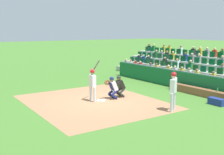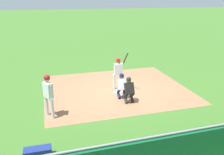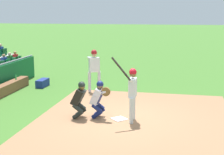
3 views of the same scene
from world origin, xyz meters
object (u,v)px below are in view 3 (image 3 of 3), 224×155
Objects in this scene: batter_at_plate at (132,89)px; water_bottle_on_bench at (16,77)px; home_plate_umpire at (80,98)px; equipment_duffel_bag at (43,83)px; dugout_bench at (2,91)px; catcher_crouching at (99,97)px; on_deck_batter at (94,66)px; home_plate_marker at (119,119)px.

batter_at_plate is 6.89m from water_bottle_on_bench.
home_plate_umpire is 5.86× the size of water_bottle_on_bench.
home_plate_umpire is 1.49× the size of equipment_duffel_bag.
home_plate_umpire reaches higher than dugout_bench.
equipment_duffel_bag is (-4.20, -3.09, -0.52)m from home_plate_umpire.
catcher_crouching is 5.80m from water_bottle_on_bench.
batter_at_plate is 1.82m from home_plate_umpire.
on_deck_batter reaches higher than dugout_bench.
home_plate_marker is 5.84m from dugout_bench.
on_deck_batter is (-1.46, 3.67, 0.95)m from dugout_bench.
home_plate_marker is 1.17m from batter_at_plate.
home_plate_marker is at bearing 87.11° from catcher_crouching.
catcher_crouching reaches higher than home_plate_marker.
batter_at_plate is 2.52× the size of equipment_duffel_bag.
catcher_crouching is at bearing 16.33° from on_deck_batter.
equipment_duffel_bag is (-4.24, -4.87, -0.92)m from batter_at_plate.
home_plate_umpire is at bearing -91.45° from batter_at_plate.
dugout_bench is at bearing -68.38° from on_deck_batter.
equipment_duffel_bag is (-4.09, -4.42, 0.16)m from home_plate_marker.
home_plate_marker is 6.43m from water_bottle_on_bench.
home_plate_umpire is 3.76m from on_deck_batter.
catcher_crouching is at bearing -92.89° from home_plate_marker.
dugout_bench reaches higher than home_plate_marker.
catcher_crouching is 0.68× the size of on_deck_batter.
home_plate_marker is 2.02× the size of water_bottle_on_bench.
dugout_bench is 19.91× the size of water_bottle_on_bench.
equipment_duffel_bag is (-1.95, 1.01, -0.04)m from dugout_bench.
batter_at_plate is at bearing 80.90° from catcher_crouching.
equipment_duffel_bag is at bearing -137.55° from catcher_crouching.
water_bottle_on_bench is (-3.52, -4.10, -0.15)m from home_plate_umpire.
batter_at_plate reaches higher than equipment_duffel_bag.
dugout_bench is at bearing -111.52° from home_plate_marker.
water_bottle_on_bench is 3.73m from on_deck_batter.
home_plate_umpire is at bearing -77.29° from catcher_crouching.
catcher_crouching is 1.51× the size of equipment_duffel_bag.
water_bottle_on_bench reaches higher than dugout_bench.
water_bottle_on_bench is (-3.38, -4.72, -0.17)m from catcher_crouching.
batter_at_plate reaches higher than home_plate_umpire.
batter_at_plate is at bearing 58.77° from water_bottle_on_bench.
equipment_duffel_bag reaches higher than home_plate_marker.
on_deck_batter is at bearing 111.62° from dugout_bench.
on_deck_batter reaches higher than equipment_duffel_bag.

